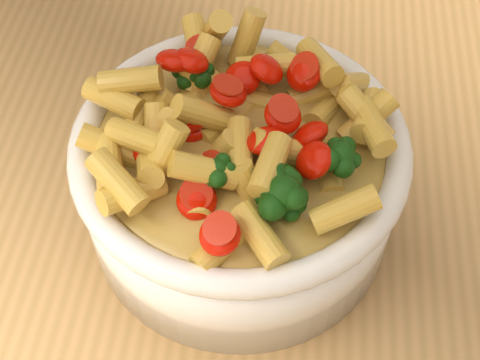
# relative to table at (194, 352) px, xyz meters

# --- Properties ---
(table) EXTENTS (1.20, 0.80, 0.90)m
(table) POSITION_rel_table_xyz_m (0.00, 0.00, 0.00)
(table) COLOR #B0814B
(table) RESTS_ON ground
(serving_bowl) EXTENTS (0.24, 0.24, 0.10)m
(serving_bowl) POSITION_rel_table_xyz_m (0.03, 0.07, 0.15)
(serving_bowl) COLOR white
(serving_bowl) RESTS_ON table
(pasta_salad) EXTENTS (0.19, 0.19, 0.04)m
(pasta_salad) POSITION_rel_table_xyz_m (0.03, 0.07, 0.22)
(pasta_salad) COLOR #EAB949
(pasta_salad) RESTS_ON serving_bowl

